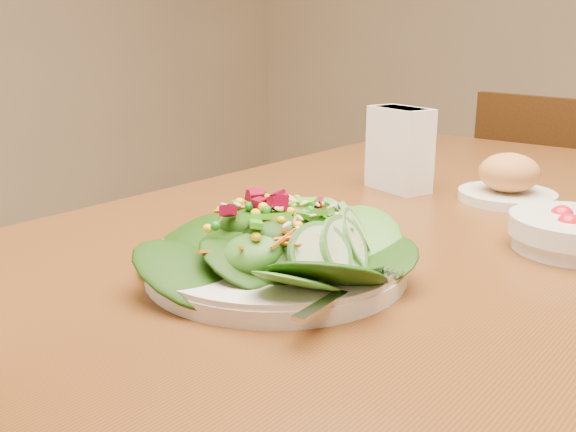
{
  "coord_description": "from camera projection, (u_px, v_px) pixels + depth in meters",
  "views": [
    {
      "loc": [
        0.37,
        -0.8,
        1.0
      ],
      "look_at": [
        -0.05,
        -0.29,
        0.81
      ],
      "focal_mm": 40.0,
      "sensor_mm": 36.0,
      "label": 1
    }
  ],
  "objects": [
    {
      "name": "salad_plate",
      "position": [
        283.0,
        249.0,
        0.68
      ],
      "size": [
        0.28,
        0.28,
        0.08
      ],
      "rotation": [
        0.0,
        0.0,
        0.01
      ],
      "color": "silver",
      "rests_on": "dining_table"
    },
    {
      "name": "dining_table",
      "position": [
        443.0,
        288.0,
        0.92
      ],
      "size": [
        0.9,
        1.4,
        0.75
      ],
      "color": "brown",
      "rests_on": "ground_plane"
    },
    {
      "name": "chair_far",
      "position": [
        549.0,
        234.0,
        1.83
      ],
      "size": [
        0.45,
        0.46,
        0.84
      ],
      "rotation": [
        0.0,
        0.0,
        2.96
      ],
      "color": "black",
      "rests_on": "ground_plane"
    },
    {
      "name": "bread_plate",
      "position": [
        508.0,
        181.0,
        0.99
      ],
      "size": [
        0.15,
        0.15,
        0.07
      ],
      "color": "silver",
      "rests_on": "dining_table"
    },
    {
      "name": "tomato_bowl",
      "position": [
        573.0,
        232.0,
        0.76
      ],
      "size": [
        0.15,
        0.15,
        0.05
      ],
      "color": "silver",
      "rests_on": "dining_table"
    },
    {
      "name": "napkin_holder",
      "position": [
        400.0,
        147.0,
        1.05
      ],
      "size": [
        0.12,
        0.09,
        0.14
      ],
      "rotation": [
        0.0,
        0.0,
        -0.31
      ],
      "color": "white",
      "rests_on": "dining_table"
    }
  ]
}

